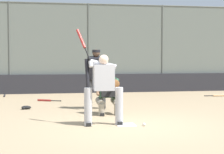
{
  "coord_description": "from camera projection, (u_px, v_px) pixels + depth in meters",
  "views": [
    {
      "loc": [
        1.75,
        8.3,
        1.57
      ],
      "look_at": [
        0.15,
        -1.0,
        1.05
      ],
      "focal_mm": 60.0,
      "sensor_mm": 36.0,
      "label": 1
    }
  ],
  "objects": [
    {
      "name": "umpire_home",
      "position": [
        96.0,
        77.0,
        11.16
      ],
      "size": [
        0.72,
        0.48,
        1.78
      ],
      "rotation": [
        0.0,
        0.0,
        0.11
      ],
      "color": "#333333",
      "rests_on": "ground_plane"
    },
    {
      "name": "baseball_loose",
      "position": [
        144.0,
        124.0,
        8.43
      ],
      "size": [
        0.07,
        0.07,
        0.07
      ],
      "primitive_type": "sphere",
      "color": "white",
      "rests_on": "ground_plane"
    },
    {
      "name": "catcher_behind_plate",
      "position": [
        108.0,
        91.0,
        10.09
      ],
      "size": [
        0.65,
        0.76,
        1.23
      ],
      "rotation": [
        0.0,
        0.0,
        0.05
      ],
      "color": "gray",
      "rests_on": "ground_plane"
    },
    {
      "name": "home_plate_marker",
      "position": [
        126.0,
        125.0,
        8.55
      ],
      "size": [
        0.43,
        0.43,
        0.01
      ],
      "primitive_type": "cube",
      "color": "white",
      "rests_on": "ground_plane"
    },
    {
      "name": "bleachers_beyond",
      "position": [
        83.0,
        78.0,
        18.72
      ],
      "size": [
        13.95,
        2.5,
        1.48
      ],
      "color": "slate",
      "rests_on": "ground_plane"
    },
    {
      "name": "spare_bat_first_base_side",
      "position": [
        46.0,
        100.0,
        13.09
      ],
      "size": [
        0.82,
        0.44,
        0.07
      ],
      "rotation": [
        0.0,
        0.0,
        5.83
      ],
      "color": "black",
      "rests_on": "ground_plane"
    },
    {
      "name": "spare_bat_by_padding",
      "position": [
        5.0,
        95.0,
        14.74
      ],
      "size": [
        0.11,
        0.91,
        0.07
      ],
      "rotation": [
        0.0,
        0.0,
        1.64
      ],
      "color": "black",
      "rests_on": "ground_plane"
    },
    {
      "name": "ground_plane",
      "position": [
        126.0,
        125.0,
        8.55
      ],
      "size": [
        160.0,
        160.0,
        0.0
      ],
      "primitive_type": "plane",
      "color": "tan"
    },
    {
      "name": "padding_wall",
      "position": [
        89.0,
        83.0,
        16.16
      ],
      "size": [
        19.53,
        0.18,
        0.81
      ],
      "primitive_type": "cube",
      "color": "#28282D",
      "rests_on": "ground_plane"
    },
    {
      "name": "fielding_glove_on_dirt",
      "position": [
        26.0,
        108.0,
        11.12
      ],
      "size": [
        0.29,
        0.22,
        0.1
      ],
      "color": "black",
      "rests_on": "ground_plane"
    },
    {
      "name": "backstop_fence",
      "position": [
        88.0,
        46.0,
        16.17
      ],
      "size": [
        20.01,
        0.08,
        3.86
      ],
      "color": "#515651",
      "rests_on": "ground_plane"
    },
    {
      "name": "spare_bat_near_backstop",
      "position": [
        217.0,
        96.0,
        14.69
      ],
      "size": [
        0.85,
        0.07,
        0.07
      ],
      "rotation": [
        0.0,
        0.0,
        3.13
      ],
      "color": "black",
      "rests_on": "ground_plane"
    },
    {
      "name": "batter_at_plate",
      "position": [
        103.0,
        87.0,
        8.5
      ],
      "size": [
        1.05,
        0.62,
        2.21
      ],
      "rotation": [
        0.0,
        0.0,
        0.02
      ],
      "color": "#B7B7BC",
      "rests_on": "ground_plane"
    }
  ]
}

